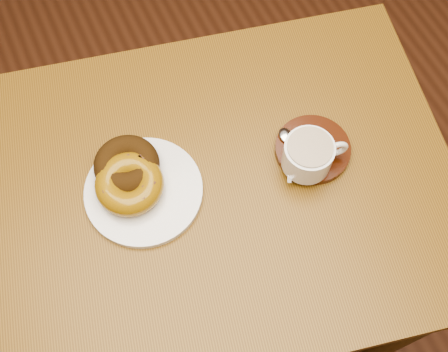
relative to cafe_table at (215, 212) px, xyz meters
name	(u,v)px	position (x,y,z in m)	size (l,w,h in m)	color
ground	(139,281)	(-0.21, 0.13, -0.68)	(6.00, 6.00, 0.00)	#4F2B18
cafe_table	(215,212)	(0.00, 0.00, 0.00)	(0.98, 0.82, 0.81)	brown
donut_plate	(144,191)	(-0.12, 0.04, 0.14)	(0.21, 0.21, 0.01)	white
donut_cinnamon	(127,165)	(-0.13, 0.08, 0.16)	(0.11, 0.11, 0.04)	#321E0A
donut_caramel	(129,184)	(-0.14, 0.05, 0.16)	(0.16, 0.16, 0.04)	#926910
saucer	(313,149)	(0.19, -0.01, 0.14)	(0.14, 0.14, 0.01)	#381507
coffee_cup	(309,155)	(0.17, -0.04, 0.18)	(0.12, 0.09, 0.06)	white
teaspoon	(286,141)	(0.15, 0.02, 0.15)	(0.05, 0.10, 0.01)	silver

